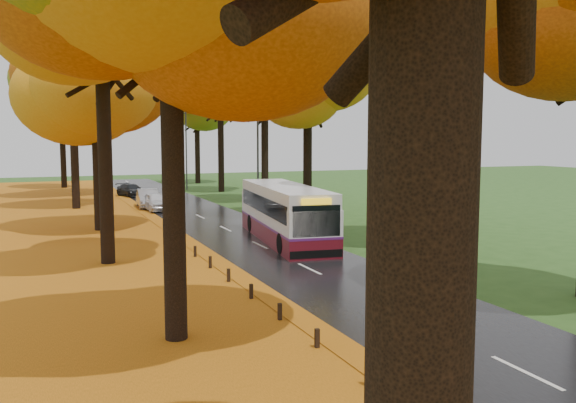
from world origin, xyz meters
TOP-DOWN VIEW (x-y plane):
  - ground at (0.00, 0.00)m, footprint 160.00×160.00m
  - road at (0.00, 25.00)m, footprint 6.50×90.00m
  - centre_line at (0.00, 25.00)m, footprint 0.12×90.00m
  - leaf_verge at (-9.00, 25.00)m, footprint 12.00×90.00m
  - leaf_drift at (-3.05, 25.00)m, footprint 0.90×90.00m
  - trees_left at (-7.18, 27.06)m, footprint 9.20×74.00m
  - trees_right at (7.19, 26.91)m, footprint 9.30×74.20m
  - bollard_row at (-3.70, 4.70)m, footprint 0.11×23.51m
  - streetlamp_near at (3.95, 8.00)m, footprint 2.45×0.18m
  - streetlamp_mid at (3.95, 30.00)m, footprint 2.45×0.18m
  - streetlamp_far at (3.95, 52.00)m, footprint 2.45×0.18m
  - bus at (1.71, 18.84)m, footprint 3.90×11.16m
  - car_white at (-2.17, 34.51)m, footprint 1.89×4.07m
  - car_silver at (-2.35, 36.92)m, footprint 1.80×4.38m
  - car_dark at (-2.24, 46.53)m, footprint 2.66×4.20m

SIDE VIEW (x-z plane):
  - ground at x=0.00m, z-range 0.00..0.00m
  - leaf_verge at x=-9.00m, z-range 0.00..0.02m
  - road at x=0.00m, z-range 0.00..0.04m
  - leaf_drift at x=-3.05m, z-range 0.04..0.05m
  - centre_line at x=0.00m, z-range 0.04..0.05m
  - bollard_row at x=-3.70m, z-range 0.00..0.52m
  - car_dark at x=-2.24m, z-range 0.04..1.17m
  - car_white at x=-2.17m, z-range 0.04..1.39m
  - car_silver at x=-2.35m, z-range 0.04..1.45m
  - bus at x=1.71m, z-range 0.11..2.98m
  - streetlamp_near at x=3.95m, z-range 0.71..8.71m
  - streetlamp_mid at x=3.95m, z-range 0.71..8.71m
  - streetlamp_far at x=3.95m, z-range 0.71..8.71m
  - trees_left at x=-7.18m, z-range 2.59..16.48m
  - trees_right at x=7.19m, z-range 2.71..16.67m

